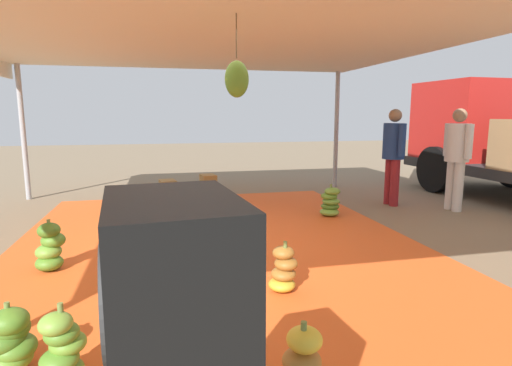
% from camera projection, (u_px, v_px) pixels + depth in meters
% --- Properties ---
extents(ground_plane, '(40.00, 40.00, 0.00)m').
position_uv_depth(ground_plane, '(421.00, 230.00, 6.05)').
color(ground_plane, '#7F6B51').
extents(tarp_orange, '(6.71, 5.19, 0.01)m').
position_uv_depth(tarp_orange, '(218.00, 244.00, 5.38)').
color(tarp_orange, '#E05B23').
rests_on(tarp_orange, ground).
extents(tent_canopy, '(8.00, 7.00, 2.71)m').
position_uv_depth(tent_canopy, '(207.00, 34.00, 4.93)').
color(tent_canopy, '#9EA0A5').
rests_on(tent_canopy, ground).
extents(banana_bunch_0, '(0.45, 0.45, 0.53)m').
position_uv_depth(banana_bunch_0, '(330.00, 202.00, 6.89)').
color(banana_bunch_0, '#75A83D').
rests_on(banana_bunch_0, tarp_orange).
extents(banana_bunch_1, '(0.35, 0.35, 0.51)m').
position_uv_depth(banana_bunch_1, '(62.00, 349.00, 2.58)').
color(banana_bunch_1, '#518428').
rests_on(banana_bunch_1, tarp_orange).
extents(banana_bunch_2, '(0.40, 0.37, 0.48)m').
position_uv_depth(banana_bunch_2, '(304.00, 366.00, 2.43)').
color(banana_bunch_2, gold).
rests_on(banana_bunch_2, tarp_orange).
extents(banana_bunch_3, '(0.40, 0.40, 0.52)m').
position_uv_depth(banana_bunch_3, '(227.00, 239.00, 4.84)').
color(banana_bunch_3, '#477523').
rests_on(banana_bunch_3, tarp_orange).
extents(banana_bunch_4, '(0.49, 0.48, 0.53)m').
position_uv_depth(banana_bunch_4, '(137.00, 258.00, 4.19)').
color(banana_bunch_4, '#6B9E38').
rests_on(banana_bunch_4, tarp_orange).
extents(banana_bunch_5, '(0.41, 0.42, 0.46)m').
position_uv_depth(banana_bunch_5, '(9.00, 341.00, 2.69)').
color(banana_bunch_5, '#60932D').
rests_on(banana_bunch_5, tarp_orange).
extents(banana_bunch_6, '(0.31, 0.32, 0.49)m').
position_uv_depth(banana_bunch_6, '(284.00, 270.00, 3.92)').
color(banana_bunch_6, gold).
rests_on(banana_bunch_6, tarp_orange).
extents(banana_bunch_7, '(0.34, 0.31, 0.49)m').
position_uv_depth(banana_bunch_7, '(191.00, 224.00, 5.56)').
color(banana_bunch_7, '#75A83D').
rests_on(banana_bunch_7, tarp_orange).
extents(banana_bunch_8, '(0.38, 0.36, 0.56)m').
position_uv_depth(banana_bunch_8, '(50.00, 248.00, 4.45)').
color(banana_bunch_8, '#518428').
rests_on(banana_bunch_8, tarp_orange).
extents(worker_0, '(0.65, 0.40, 1.78)m').
position_uv_depth(worker_0, '(394.00, 150.00, 7.62)').
color(worker_0, maroon).
rests_on(worker_0, ground).
extents(worker_1, '(0.65, 0.40, 1.78)m').
position_uv_depth(worker_1, '(457.00, 152.00, 7.17)').
color(worker_1, silver).
rests_on(worker_1, ground).
extents(crate_0, '(0.44, 0.36, 0.37)m').
position_uv_depth(crate_0, '(208.00, 183.00, 9.13)').
color(crate_0, olive).
rests_on(crate_0, ground).
extents(crate_1, '(0.50, 0.39, 0.25)m').
position_uv_depth(crate_1, '(168.00, 186.00, 9.12)').
color(crate_1, olive).
rests_on(crate_1, ground).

